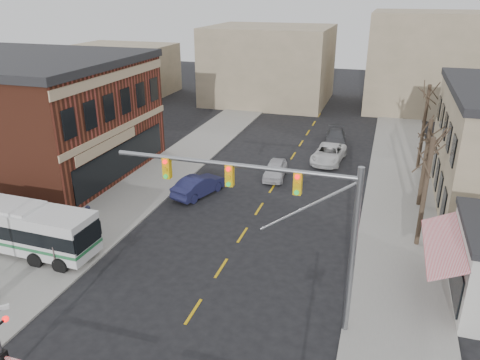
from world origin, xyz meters
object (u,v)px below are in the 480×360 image
rr_crossing_west (6,341)px  car_d (336,138)px  traffic_signal_mast (286,208)px  car_b (199,185)px  car_a (275,169)px  pedestrian_far (90,217)px  car_c (329,154)px  pedestrian_near (57,254)px  transit_bus (8,224)px

rr_crossing_west → car_d: size_ratio=1.14×
traffic_signal_mast → car_b: traffic_signal_mast is taller
car_a → pedestrian_far: pedestrian_far is taller
car_c → car_d: car_c is taller
car_c → pedestrian_near: pedestrian_near is taller
car_a → pedestrian_near: bearing=-120.0°
traffic_signal_mast → rr_crossing_west: 12.21m
car_a → car_b: car_b is taller
transit_bus → car_d: (16.01, 26.51, -0.94)m
car_c → traffic_signal_mast: bearing=-83.3°
traffic_signal_mast → pedestrian_far: size_ratio=6.73×
transit_bus → rr_crossing_west: (7.59, -8.34, 0.32)m
traffic_signal_mast → car_d: 28.32m
transit_bus → car_a: (12.34, 16.00, -0.94)m
car_b → car_c: size_ratio=0.88×
transit_bus → car_d: size_ratio=2.30×
rr_crossing_west → car_a: 24.84m
car_c → pedestrian_far: 21.96m
pedestrian_far → traffic_signal_mast: bearing=-48.4°
traffic_signal_mast → car_c: (-0.81, 22.55, -5.04)m
transit_bus → pedestrian_far: transit_bus is taller
transit_bus → car_c: 26.60m
car_a → car_d: (3.67, 10.50, 0.01)m
pedestrian_near → transit_bus: bearing=75.2°
traffic_signal_mast → rr_crossing_west: size_ratio=1.97×
car_c → transit_bus: bearing=-122.5°
car_d → pedestrian_near: 30.07m
transit_bus → pedestrian_far: 4.71m
pedestrian_far → car_d: bearing=31.7°
pedestrian_far → transit_bus: bearing=-161.8°
pedestrian_far → rr_crossing_west: bearing=-98.5°
rr_crossing_west → pedestrian_far: size_ratio=3.42×
car_c → pedestrian_near: size_ratio=2.93×
transit_bus → traffic_signal_mast: 17.39m
car_a → pedestrian_near: size_ratio=2.25×
rr_crossing_west → car_c: size_ratio=1.04×
pedestrian_near → car_a: bearing=-24.9°
car_a → transit_bus: bearing=-132.2°
pedestrian_near → pedestrian_far: (-1.03, 4.57, -0.10)m
car_a → pedestrian_far: (-9.19, -12.58, 0.24)m
traffic_signal_mast → car_c: traffic_signal_mast is taller
rr_crossing_west → pedestrian_near: bearing=115.3°
transit_bus → rr_crossing_west: bearing=-47.7°
traffic_signal_mast → pedestrian_near: bearing=179.1°
pedestrian_far → car_a: bearing=24.6°
car_a → pedestrian_far: bearing=-130.7°
car_b → car_d: car_b is taller
traffic_signal_mast → rr_crossing_west: (-9.25, -7.00, -3.82)m
transit_bus → car_b: size_ratio=2.40×
car_a → car_c: bearing=50.1°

